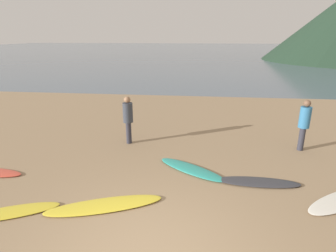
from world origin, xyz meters
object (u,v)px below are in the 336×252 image
(surfboard_4, at_px, (105,205))
(surfboard_6, at_px, (258,182))
(surfboard_3, at_px, (9,212))
(person_1, at_px, (128,116))
(surfboard_5, at_px, (191,169))
(person_0, at_px, (304,121))

(surfboard_4, height_order, surfboard_6, surfboard_6)
(surfboard_3, bearing_deg, surfboard_6, -5.18)
(surfboard_3, bearing_deg, person_1, 45.79)
(surfboard_4, xyz_separation_m, surfboard_5, (1.76, 1.85, 0.00))
(surfboard_6, xyz_separation_m, person_1, (-3.77, 2.23, 0.89))
(surfboard_5, relative_size, person_0, 1.27)
(surfboard_3, bearing_deg, surfboard_4, -10.41)
(surfboard_3, distance_m, surfboard_4, 1.89)
(person_1, bearing_deg, surfboard_3, 19.60)
(surfboard_3, distance_m, person_0, 8.10)
(surfboard_6, xyz_separation_m, person_0, (1.70, 2.27, 0.91))
(person_0, xyz_separation_m, person_1, (-5.47, -0.04, -0.01))
(surfboard_4, height_order, surfboard_5, surfboard_5)
(surfboard_4, height_order, person_0, person_0)
(surfboard_4, relative_size, surfboard_5, 1.20)
(surfboard_4, xyz_separation_m, surfboard_6, (3.39, 1.36, 0.00))
(surfboard_6, bearing_deg, surfboard_3, -160.12)
(surfboard_4, relative_size, person_0, 1.53)
(surfboard_4, xyz_separation_m, person_1, (-0.37, 3.59, 0.90))
(surfboard_4, bearing_deg, person_1, 75.42)
(surfboard_4, bearing_deg, surfboard_5, 25.92)
(surfboard_3, relative_size, person_0, 1.21)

